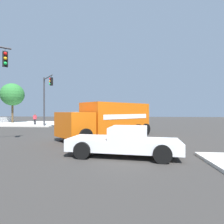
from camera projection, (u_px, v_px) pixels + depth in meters
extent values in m
plane|color=#33302D|center=(88.00, 135.00, 15.94)|extent=(100.00, 100.00, 0.00)
cube|color=beige|center=(31.00, 123.00, 29.26)|extent=(11.07, 11.07, 0.14)
cube|color=orange|center=(117.00, 118.00, 15.06)|extent=(5.97, 5.74, 2.43)
cube|color=orange|center=(75.00, 124.00, 12.32)|extent=(3.02, 3.05, 1.70)
cube|color=black|center=(63.00, 120.00, 11.74)|extent=(1.42, 1.54, 0.88)
cube|color=#B2B2B7|center=(138.00, 131.00, 17.00)|extent=(1.70, 1.84, 0.21)
cube|color=white|center=(127.00, 117.00, 14.17)|extent=(3.67, 3.35, 0.36)
cube|color=white|center=(107.00, 116.00, 15.95)|extent=(3.67, 3.35, 0.36)
cylinder|color=black|center=(86.00, 136.00, 11.45)|extent=(0.93, 0.88, 1.00)
cylinder|color=black|center=(67.00, 133.00, 13.27)|extent=(0.93, 0.88, 1.00)
cylinder|color=black|center=(138.00, 130.00, 15.07)|extent=(0.93, 0.88, 1.00)
cylinder|color=black|center=(118.00, 128.00, 16.89)|extent=(0.93, 0.88, 1.00)
cylinder|color=black|center=(146.00, 129.00, 15.78)|extent=(0.93, 0.88, 1.00)
cylinder|color=black|center=(125.00, 127.00, 17.60)|extent=(0.93, 0.88, 1.00)
cylinder|color=#38383D|center=(5.00, 50.00, 11.39)|extent=(0.03, 0.03, 0.25)
cube|color=black|center=(5.00, 59.00, 11.40)|extent=(0.42, 0.42, 0.95)
sphere|color=red|center=(5.00, 54.00, 11.25)|extent=(0.20, 0.20, 0.20)
sphere|color=#EFA314|center=(5.00, 58.00, 11.25)|extent=(0.20, 0.20, 0.20)
sphere|color=#19CC4C|center=(5.00, 63.00, 11.25)|extent=(0.20, 0.20, 0.20)
cylinder|color=#38383D|center=(44.00, 102.00, 23.95)|extent=(0.20, 0.20, 6.50)
cylinder|color=#38383D|center=(48.00, 77.00, 22.46)|extent=(2.83, 2.44, 0.12)
cylinder|color=#38383D|center=(51.00, 77.00, 21.27)|extent=(0.03, 0.03, 0.25)
cube|color=black|center=(51.00, 82.00, 21.28)|extent=(0.42, 0.42, 0.95)
sphere|color=red|center=(50.00, 79.00, 21.17)|extent=(0.20, 0.20, 0.20)
sphere|color=#EFA314|center=(50.00, 81.00, 21.17)|extent=(0.20, 0.20, 0.20)
sphere|color=#19CC4C|center=(50.00, 84.00, 21.17)|extent=(0.20, 0.20, 0.20)
cube|color=white|center=(164.00, 146.00, 8.15)|extent=(2.10, 1.71, 0.50)
cube|color=white|center=(129.00, 138.00, 8.46)|extent=(2.13, 1.90, 1.10)
cube|color=black|center=(129.00, 132.00, 8.46)|extent=(1.94, 1.62, 0.48)
cube|color=white|center=(92.00, 143.00, 8.83)|extent=(2.16, 2.20, 0.55)
cylinder|color=black|center=(159.00, 145.00, 9.16)|extent=(0.32, 0.78, 0.76)
cylinder|color=black|center=(162.00, 154.00, 7.19)|extent=(0.32, 0.78, 0.76)
cylinder|color=black|center=(95.00, 143.00, 9.84)|extent=(0.32, 0.78, 0.76)
cylinder|color=black|center=(82.00, 150.00, 7.87)|extent=(0.32, 0.78, 0.76)
cylinder|color=black|center=(34.00, 122.00, 26.22)|extent=(0.14, 0.14, 0.77)
cylinder|color=black|center=(35.00, 122.00, 26.23)|extent=(0.14, 0.14, 0.77)
cube|color=#BF333F|center=(35.00, 117.00, 26.22)|extent=(0.28, 0.37, 0.58)
sphere|color=brown|center=(35.00, 115.00, 26.22)|extent=(0.21, 0.21, 0.21)
cylinder|color=#BF333F|center=(33.00, 117.00, 26.20)|extent=(0.09, 0.09, 0.52)
cylinder|color=#BF333F|center=(36.00, 117.00, 26.24)|extent=(0.09, 0.09, 0.52)
cube|color=silver|center=(14.00, 119.00, 33.21)|extent=(0.08, 0.04, 0.95)
cube|color=silver|center=(14.00, 119.00, 33.03)|extent=(0.08, 0.04, 0.95)
cube|color=silver|center=(13.00, 119.00, 32.85)|extent=(0.08, 0.04, 0.95)
cube|color=silver|center=(12.00, 119.00, 32.67)|extent=(0.08, 0.04, 0.95)
cube|color=silver|center=(12.00, 119.00, 32.50)|extent=(0.08, 0.04, 0.95)
cube|color=silver|center=(11.00, 119.00, 32.32)|extent=(0.08, 0.04, 0.95)
cube|color=silver|center=(10.00, 119.00, 32.14)|extent=(0.08, 0.04, 0.95)
cube|color=silver|center=(10.00, 119.00, 31.96)|extent=(0.08, 0.04, 0.95)
cube|color=silver|center=(9.00, 119.00, 31.78)|extent=(0.08, 0.04, 0.95)
cube|color=silver|center=(8.00, 120.00, 31.60)|extent=(0.08, 0.04, 0.95)
cube|color=silver|center=(8.00, 120.00, 31.42)|extent=(0.08, 0.04, 0.95)
cube|color=silver|center=(7.00, 120.00, 31.24)|extent=(0.08, 0.04, 0.95)
cube|color=silver|center=(6.00, 120.00, 31.06)|extent=(0.08, 0.04, 0.95)
cube|color=silver|center=(6.00, 120.00, 30.88)|extent=(0.08, 0.04, 0.95)
cube|color=silver|center=(5.00, 120.00, 30.70)|extent=(0.08, 0.04, 0.95)
cube|color=silver|center=(4.00, 120.00, 30.52)|extent=(0.08, 0.04, 0.95)
cube|color=silver|center=(4.00, 120.00, 30.34)|extent=(0.08, 0.04, 0.95)
cube|color=silver|center=(3.00, 120.00, 30.16)|extent=(0.08, 0.04, 0.95)
cube|color=silver|center=(2.00, 120.00, 29.98)|extent=(0.08, 0.04, 0.95)
cube|color=silver|center=(1.00, 120.00, 29.81)|extent=(0.08, 0.04, 0.95)
cube|color=silver|center=(1.00, 120.00, 29.63)|extent=(0.08, 0.04, 0.95)
cube|color=silver|center=(0.00, 120.00, 29.45)|extent=(0.08, 0.04, 0.95)
cube|color=silver|center=(1.00, 119.00, 29.72)|extent=(7.12, 0.03, 0.07)
cube|color=silver|center=(1.00, 121.00, 29.72)|extent=(7.12, 0.03, 0.07)
cylinder|color=brown|center=(12.00, 113.00, 30.73)|extent=(0.32, 0.32, 3.41)
sphere|color=#2D7533|center=(12.00, 94.00, 30.72)|extent=(3.83, 3.83, 3.83)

